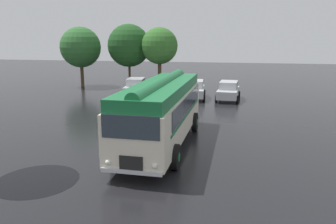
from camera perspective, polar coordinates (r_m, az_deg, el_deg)
name	(u,v)px	position (r m, az deg, el deg)	size (l,w,h in m)	color
ground_plane	(154,142)	(17.55, -2.51, -5.18)	(120.00, 120.00, 0.00)	black
vintage_bus	(162,109)	(16.57, -1.03, 0.54)	(3.02, 10.17, 3.49)	silver
car_near_left	(136,87)	(31.54, -5.65, 4.37)	(2.35, 4.38, 1.66)	#B7BABF
car_mid_left	(168,88)	(30.44, -0.04, 4.13)	(1.96, 4.20, 1.66)	#4C5156
car_mid_right	(195,89)	(29.99, 4.64, 3.96)	(2.20, 4.32, 1.66)	#B7BABF
car_far_right	(228,91)	(29.64, 10.47, 3.68)	(2.17, 4.30, 1.66)	#B7BABF
tree_far_left	(80,47)	(38.54, -15.04, 10.90)	(4.51, 4.51, 6.68)	#4C3823
tree_left_of_centre	(129,45)	(36.39, -6.77, 11.50)	(4.60, 4.60, 6.92)	#4C3823
tree_centre	(159,46)	(34.91, -1.53, 11.36)	(3.83, 3.83, 6.54)	#4C3823
puddle_patch	(37,180)	(13.92, -21.87, -11.01)	(3.21, 3.21, 0.01)	black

